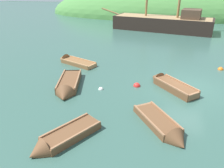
% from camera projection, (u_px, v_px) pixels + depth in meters
% --- Properties ---
extents(ground_plane, '(120.00, 120.00, 0.00)m').
position_uv_depth(ground_plane, '(188.00, 87.00, 12.75)').
color(ground_plane, '#33564C').
extents(shore_hill, '(44.22, 21.09, 11.34)m').
position_uv_depth(shore_hill, '(155.00, 14.00, 43.19)').
color(shore_hill, '#477F3D').
rests_on(shore_hill, ground).
extents(sailing_ship, '(15.48, 6.23, 12.19)m').
position_uv_depth(sailing_ship, '(163.00, 25.00, 27.97)').
color(sailing_ship, black).
rests_on(sailing_ship, ground).
extents(rowboat_near_dock, '(3.68, 2.27, 0.98)m').
position_uv_depth(rowboat_near_dock, '(73.00, 62.00, 16.60)').
color(rowboat_near_dock, brown).
rests_on(rowboat_near_dock, ground).
extents(rowboat_portside, '(2.67, 3.11, 0.97)m').
position_uv_depth(rowboat_portside, '(163.00, 128.00, 9.02)').
color(rowboat_portside, brown).
rests_on(rowboat_portside, ground).
extents(rowboat_center, '(2.03, 3.82, 1.10)m').
position_uv_depth(rowboat_center, '(68.00, 86.00, 12.54)').
color(rowboat_center, brown).
rests_on(rowboat_center, ground).
extents(rowboat_outer_left, '(3.06, 3.15, 0.94)m').
position_uv_depth(rowboat_outer_left, '(169.00, 85.00, 12.68)').
color(rowboat_outer_left, brown).
rests_on(rowboat_outer_left, ground).
extents(rowboat_far, '(2.38, 3.09, 0.91)m').
position_uv_depth(rowboat_far, '(62.00, 139.00, 8.31)').
color(rowboat_far, brown).
rests_on(rowboat_far, ground).
extents(buoy_white, '(0.29, 0.29, 0.29)m').
position_uv_depth(buoy_white, '(101.00, 89.00, 12.47)').
color(buoy_white, white).
rests_on(buoy_white, ground).
extents(buoy_orange, '(0.38, 0.38, 0.38)m').
position_uv_depth(buoy_orange, '(220.00, 70.00, 15.36)').
color(buoy_orange, orange).
rests_on(buoy_orange, ground).
extents(buoy_red, '(0.43, 0.43, 0.43)m').
position_uv_depth(buoy_red, '(137.00, 86.00, 12.88)').
color(buoy_red, red).
rests_on(buoy_red, ground).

